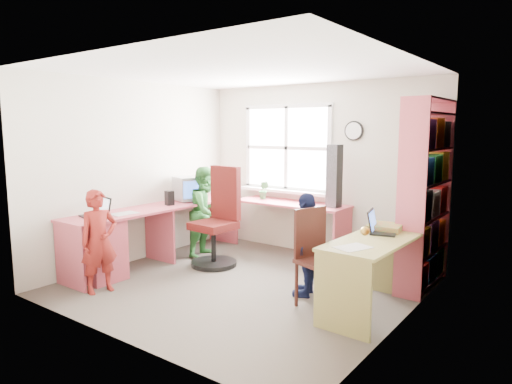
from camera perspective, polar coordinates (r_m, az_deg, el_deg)
room at (r=5.13m, az=-0.92°, el=1.65°), size 3.64×3.44×2.44m
l_desk at (r=5.89m, az=-13.50°, el=-5.27°), size 2.38×2.95×0.75m
right_desk at (r=4.56m, az=14.32°, el=-8.23°), size 0.62×1.28×0.73m
bookshelf at (r=5.40m, az=20.41°, el=-0.83°), size 0.30×1.02×2.10m
swivel_chair at (r=6.00m, az=-4.73°, el=-3.89°), size 0.63×0.63×1.29m
wooden_chair at (r=4.64m, az=7.75°, el=-7.68°), size 0.54×0.54×0.99m
crt_monitor at (r=6.59m, az=-8.60°, el=0.41°), size 0.44×0.41×0.35m
laptop_left at (r=5.67m, az=-19.13°, el=-2.40°), size 0.39×0.35×0.23m
laptop_right at (r=4.83m, az=15.17°, el=-4.29°), size 0.35×0.39×0.23m
speaker_a at (r=6.28m, az=-10.76°, el=-0.74°), size 0.12×0.12×0.20m
speaker_b at (r=6.71m, az=-6.81°, el=-0.21°), size 0.10×0.10×0.17m
cd_tower at (r=6.05m, az=9.76°, el=1.97°), size 0.18×0.17×0.82m
game_box at (r=4.95m, az=15.81°, el=-4.27°), size 0.38×0.38×0.07m
paper_a at (r=5.79m, az=-16.18°, el=-2.60°), size 0.25×0.34×0.00m
paper_b at (r=4.18m, az=12.01°, el=-6.79°), size 0.32×0.37×0.00m
potted_plant at (r=6.68m, az=0.98°, el=0.24°), size 0.17×0.14×0.27m
person_red at (r=5.25m, az=-19.02°, el=-5.85°), size 0.35×0.46×1.13m
person_green at (r=6.43m, az=-6.21°, el=-2.42°), size 0.56×0.67×1.26m
person_navy at (r=4.91m, az=6.37°, el=-6.51°), size 0.44×0.70×1.11m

